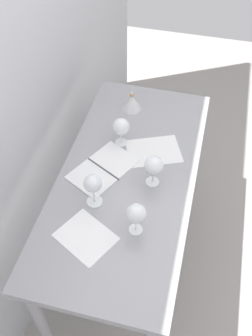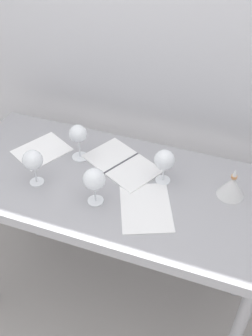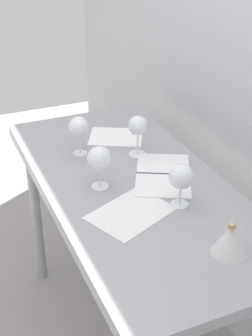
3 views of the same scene
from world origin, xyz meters
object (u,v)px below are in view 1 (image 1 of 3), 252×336
object	(u,v)px
tasting_sheet_upper	(86,237)
decanter_funnel	(132,102)
wine_glass_near_left	(136,214)
wine_glass_far_right	(121,127)
tasting_sheet_lower	(154,151)
wine_glass_near_center	(154,166)
wine_glass_far_left	(93,184)
open_notebook	(103,169)

from	to	relation	value
tasting_sheet_upper	decanter_funnel	size ratio (longest dim) A/B	1.72
wine_glass_near_left	decanter_funnel	size ratio (longest dim) A/B	1.23
wine_glass_far_right	tasting_sheet_upper	size ratio (longest dim) A/B	0.68
tasting_sheet_lower	decanter_funnel	distance (m)	0.36
wine_glass_near_center	decanter_funnel	size ratio (longest dim) A/B	1.22
wine_glass_near_left	wine_glass_far_left	size ratio (longest dim) A/B	0.96
wine_glass_near_left	wine_glass_far_left	world-z (taller)	wine_glass_far_left
wine_glass_far_left	tasting_sheet_upper	xyz separation A→B (m)	(-0.19, -0.02, -0.12)
open_notebook	wine_glass_far_left	bearing A→B (deg)	-147.53
decanter_funnel	wine_glass_near_left	bearing A→B (deg)	-165.17
wine_glass_far_right	tasting_sheet_lower	xyz separation A→B (m)	(-0.02, -0.18, -0.11)
wine_glass_far_right	wine_glass_near_center	xyz separation A→B (m)	(-0.22, -0.21, 0.01)
wine_glass_near_center	open_notebook	distance (m)	0.28
wine_glass_near_left	open_notebook	bearing A→B (deg)	38.09
wine_glass_far_left	tasting_sheet_upper	size ratio (longest dim) A/B	0.74
tasting_sheet_upper	tasting_sheet_lower	xyz separation A→B (m)	(0.57, -0.18, 0.00)
wine_glass_near_center	decanter_funnel	xyz separation A→B (m)	(0.51, 0.22, -0.07)
wine_glass_near_center	tasting_sheet_lower	xyz separation A→B (m)	(0.20, 0.03, -0.11)
wine_glass_near_left	open_notebook	distance (m)	0.40
wine_glass_near_left	wine_glass_far_right	world-z (taller)	wine_glass_near_left
wine_glass_near_left	wine_glass_far_left	bearing A→B (deg)	65.03
wine_glass_near_center	decanter_funnel	distance (m)	0.56
wine_glass_far_right	wine_glass_near_left	bearing A→B (deg)	-158.66
wine_glass_near_left	wine_glass_far_right	bearing A→B (deg)	21.34
wine_glass_far_right	open_notebook	size ratio (longest dim) A/B	0.41
wine_glass_near_left	decanter_funnel	world-z (taller)	wine_glass_near_left
tasting_sheet_upper	wine_glass_near_center	bearing A→B (deg)	-2.33
wine_glass_near_left	wine_glass_near_center	xyz separation A→B (m)	(0.28, -0.02, -0.00)
open_notebook	tasting_sheet_lower	bearing A→B (deg)	-22.57
wine_glass_far_right	decanter_funnel	distance (m)	0.29
tasting_sheet_lower	open_notebook	bearing A→B (deg)	106.93
open_notebook	tasting_sheet_upper	distance (m)	0.39
open_notebook	decanter_funnel	bearing A→B (deg)	24.21
wine_glass_near_center	tasting_sheet_lower	bearing A→B (deg)	9.77
tasting_sheet_lower	wine_glass_near_center	bearing A→B (deg)	166.65
wine_glass_far_right	open_notebook	bearing A→B (deg)	169.02
wine_glass_far_right	tasting_sheet_lower	bearing A→B (deg)	-96.19
wine_glass_near_center	open_notebook	size ratio (longest dim) A/B	0.42
wine_glass_far_left	wine_glass_near_center	world-z (taller)	wine_glass_far_left
open_notebook	wine_glass_near_center	bearing A→B (deg)	-67.20
wine_glass_far_right	tasting_sheet_lower	world-z (taller)	wine_glass_far_right
tasting_sheet_lower	decanter_funnel	bearing A→B (deg)	8.88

